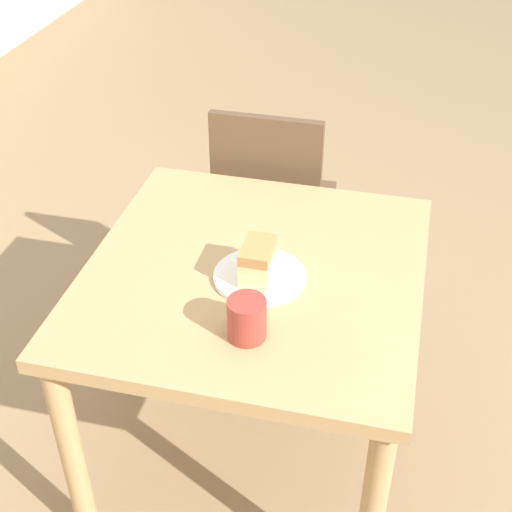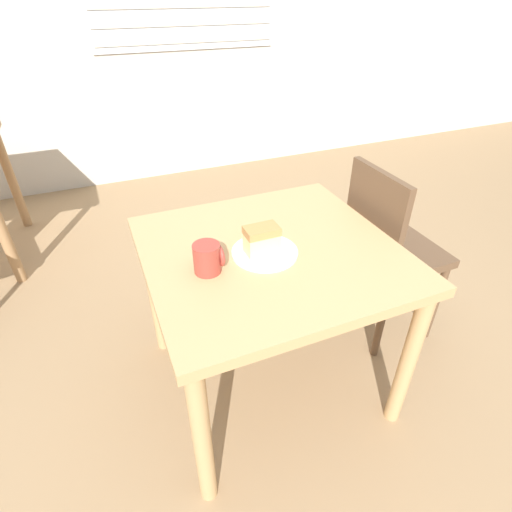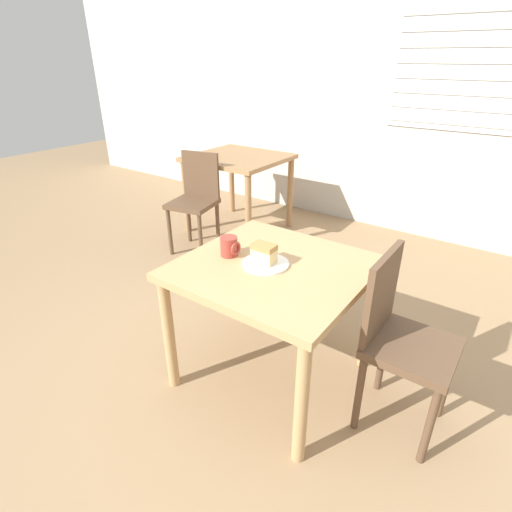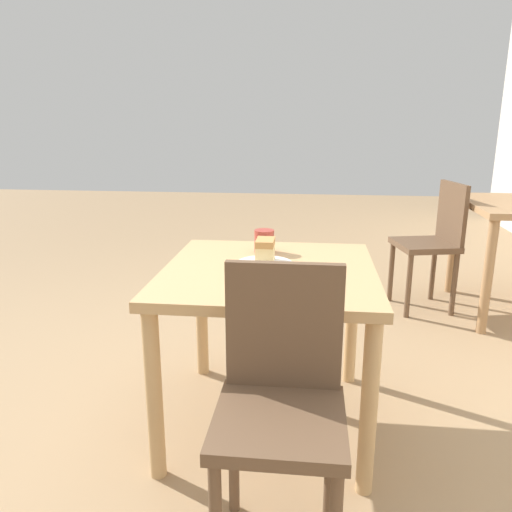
{
  "view_description": "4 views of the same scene",
  "coord_description": "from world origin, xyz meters",
  "views": [
    {
      "loc": [
        -1.47,
        0.12,
        1.82
      ],
      "look_at": [
        -0.12,
        0.45,
        0.8
      ],
      "focal_mm": 50.0,
      "sensor_mm": 36.0,
      "label": 1
    },
    {
      "loc": [
        -0.56,
        -0.62,
        1.5
      ],
      "look_at": [
        -0.13,
        0.42,
        0.73
      ],
      "focal_mm": 28.0,
      "sensor_mm": 36.0,
      "label": 2
    },
    {
      "loc": [
        0.9,
        -1.01,
        1.64
      ],
      "look_at": [
        -0.15,
        0.45,
        0.74
      ],
      "focal_mm": 28.0,
      "sensor_mm": 36.0,
      "label": 3
    },
    {
      "loc": [
        1.89,
        0.63,
        1.3
      ],
      "look_at": [
        -0.12,
        0.41,
        0.74
      ],
      "focal_mm": 35.0,
      "sensor_mm": 36.0,
      "label": 4
    }
  ],
  "objects": [
    {
      "name": "plate",
      "position": [
        -0.09,
        0.45,
        0.72
      ],
      "size": [
        0.23,
        0.23,
        0.01
      ],
      "color": "white",
      "rests_on": "dining_table_near"
    },
    {
      "name": "dining_table_near",
      "position": [
        -0.05,
        0.47,
        0.6
      ],
      "size": [
        0.89,
        0.86,
        0.71
      ],
      "color": "tan",
      "rests_on": "ground_plane"
    },
    {
      "name": "cake_slice",
      "position": [
        -0.1,
        0.45,
        0.77
      ],
      "size": [
        0.12,
        0.07,
        0.1
      ],
      "color": "#E5CC89",
      "rests_on": "plate"
    },
    {
      "name": "ground_plane",
      "position": [
        0.0,
        0.0,
        0.0
      ],
      "size": [
        14.0,
        14.0,
        0.0
      ],
      "primitive_type": "plane",
      "color": "#997A56"
    },
    {
      "name": "chair_near_window",
      "position": [
        0.58,
        0.56,
        0.49
      ],
      "size": [
        0.38,
        0.38,
        0.89
      ],
      "rotation": [
        0.0,
        0.0,
        1.57
      ],
      "color": "brown",
      "rests_on": "ground_plane"
    },
    {
      "name": "coffee_mug",
      "position": [
        -0.3,
        0.43,
        0.76
      ],
      "size": [
        0.1,
        0.09,
        0.1
      ],
      "color": "#9E382D",
      "rests_on": "dining_table_near"
    }
  ]
}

